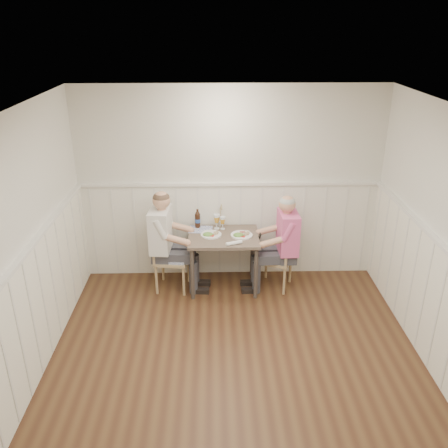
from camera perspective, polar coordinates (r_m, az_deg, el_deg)
name	(u,v)px	position (r m, az deg, el deg)	size (l,w,h in m)	color
ground_plane	(237,382)	(4.97, 1.60, -18.43)	(4.50, 4.50, 0.00)	#432717
room_shell	(239,245)	(4.11, 1.84, -2.49)	(4.04, 4.54, 2.60)	silver
wainscot	(235,286)	(5.11, 1.31, -7.47)	(4.00, 4.49, 1.34)	white
dining_table	(224,243)	(6.14, -0.04, -2.27)	(0.90, 0.70, 0.75)	brown
chair_right	(280,256)	(6.26, 6.70, -3.88)	(0.51, 0.51, 0.84)	#A38851
chair_left	(168,255)	(6.23, -6.77, -3.75)	(0.47, 0.47, 0.89)	#A38851
man_in_pink	(284,250)	(6.20, 7.19, -3.16)	(0.62, 0.43, 1.33)	#3F3F47
diner_cream	(165,249)	(6.18, -7.11, -2.97)	(0.67, 0.46, 1.39)	#3F3F47
plate_man	(241,234)	(6.08, 2.06, -1.26)	(0.28, 0.28, 0.07)	white
plate_diner	(210,234)	(6.09, -1.69, -1.21)	(0.27, 0.27, 0.07)	white
beer_glass_a	(223,221)	(6.24, -0.17, 0.39)	(0.07, 0.07, 0.18)	silver
beer_glass_b	(217,219)	(6.24, -0.88, 0.60)	(0.08, 0.08, 0.21)	silver
beer_bottle	(198,219)	(6.30, -3.19, 0.55)	(0.07, 0.07, 0.26)	black
rolled_napkin	(234,243)	(5.85, 1.21, -2.30)	(0.21, 0.11, 0.05)	white
grass_vase	(220,216)	(6.32, -0.53, 1.01)	(0.04, 0.04, 0.33)	silver
gingham_mat	(201,229)	(6.27, -2.84, -0.66)	(0.33, 0.27, 0.01)	#47569E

